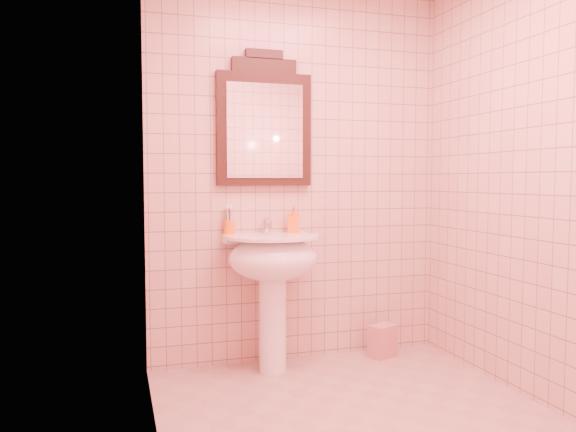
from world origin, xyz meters
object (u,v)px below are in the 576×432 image
object	(u,v)px
mirror	(264,123)
toothbrush_cup	(229,227)
towel	(383,341)
soap_dispenser	(294,220)
pedestal_sink	(273,268)

from	to	relation	value
mirror	toothbrush_cup	bearing A→B (deg)	-175.65
toothbrush_cup	towel	size ratio (longest dim) A/B	0.74
toothbrush_cup	mirror	bearing A→B (deg)	4.35
toothbrush_cup	soap_dispenser	world-z (taller)	soap_dispenser
mirror	soap_dispenser	xyz separation A→B (m)	(0.18, -0.06, -0.63)
toothbrush_cup	soap_dispenser	bearing A→B (deg)	-5.61
mirror	soap_dispenser	distance (m)	0.65
soap_dispenser	mirror	bearing A→B (deg)	-178.84
mirror	towel	size ratio (longest dim) A/B	3.97
toothbrush_cup	soap_dispenser	size ratio (longest dim) A/B	0.95
soap_dispenser	towel	world-z (taller)	soap_dispenser
pedestal_sink	soap_dispenser	xyz separation A→B (m)	(0.18, 0.14, 0.29)
mirror	towel	world-z (taller)	mirror
toothbrush_cup	towel	world-z (taller)	toothbrush_cup
pedestal_sink	toothbrush_cup	world-z (taller)	toothbrush_cup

